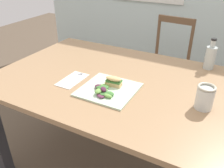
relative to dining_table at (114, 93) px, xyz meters
name	(u,v)px	position (x,y,z in m)	size (l,w,h in m)	color
dining_table	(114,93)	(0.00, 0.00, 0.00)	(1.43, 0.99, 0.74)	#997551
chair_wooden_far	(166,62)	(0.05, 1.04, -0.19)	(0.43, 0.43, 0.87)	brown
plate_lunch	(109,89)	(0.04, -0.14, 0.11)	(0.29, 0.29, 0.01)	beige
sandwich_half_front	(114,81)	(0.05, -0.10, 0.14)	(0.09, 0.06, 0.06)	#DBB270
salad_mixed_greens	(103,90)	(0.04, -0.20, 0.13)	(0.14, 0.15, 0.04)	#6B9E47
napkin_folded	(73,80)	(-0.20, -0.14, 0.11)	(0.11, 0.20, 0.00)	silver
fork_on_napkin	(74,78)	(-0.20, -0.12, 0.11)	(0.03, 0.19, 0.00)	silver
bottle_cold_brew	(210,58)	(0.48, 0.41, 0.18)	(0.07, 0.07, 0.20)	black
mason_jar_iced_tea	(205,98)	(0.53, -0.07, 0.16)	(0.09, 0.09, 0.12)	gold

